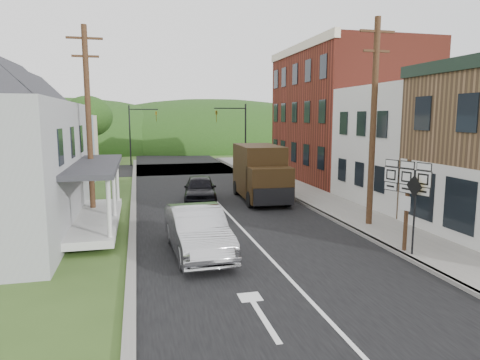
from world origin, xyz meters
TOP-DOWN VIEW (x-y plane):
  - ground at (0.00, 0.00)m, footprint 120.00×120.00m
  - road at (0.00, 10.00)m, footprint 9.00×90.00m
  - cross_road at (0.00, 27.00)m, footprint 60.00×9.00m
  - sidewalk_right at (5.90, 8.00)m, footprint 2.80×55.00m
  - curb_right at (4.55, 8.00)m, footprint 0.20×55.00m
  - curb_left at (-4.65, 8.00)m, footprint 0.30×55.00m
  - storefront_white at (11.30, 7.50)m, footprint 8.00×7.00m
  - storefront_red at (11.30, 17.00)m, footprint 8.00×12.00m
  - house_blue at (-11.00, 17.00)m, footprint 7.14×8.16m
  - house_cream at (-11.50, 26.00)m, footprint 7.14×8.16m
  - utility_pole_right at (5.60, 3.50)m, footprint 1.60×0.26m
  - utility_pole_left at (-6.50, 8.00)m, footprint 1.60×0.26m
  - traffic_signal_right at (4.30, 23.50)m, footprint 2.87×0.20m
  - traffic_signal_left at (-4.30, 30.50)m, footprint 2.87×0.20m
  - tree_left_d at (-9.00, 32.00)m, footprint 4.80×4.80m
  - forested_ridge at (0.00, 55.00)m, footprint 90.00×30.00m
  - silver_sedan at (-2.35, 1.45)m, footprint 2.03×5.18m
  - dark_sedan at (-0.91, 10.78)m, footprint 2.35×4.63m
  - delivery_van at (2.61, 10.50)m, footprint 2.60×5.83m
  - route_sign_cluster at (4.76, -0.31)m, footprint 0.64×1.79m
  - warning_sign at (4.77, -0.74)m, footprint 0.14×0.77m

SIDE VIEW (x-z plane):
  - ground at x=0.00m, z-range 0.00..0.00m
  - road at x=0.00m, z-range -0.01..0.01m
  - cross_road at x=0.00m, z-range -0.01..0.01m
  - forested_ridge at x=0.00m, z-range -8.00..8.00m
  - curb_left at x=-4.65m, z-range 0.00..0.12m
  - sidewalk_right at x=5.90m, z-range 0.00..0.15m
  - curb_right at x=4.55m, z-range 0.00..0.15m
  - dark_sedan at x=-0.91m, z-range 0.00..1.51m
  - silver_sedan at x=-2.35m, z-range 0.00..1.68m
  - delivery_van at x=2.61m, z-range 0.02..3.22m
  - warning_sign at x=4.77m, z-range 0.53..3.31m
  - route_sign_cluster at x=4.76m, z-range 0.63..3.88m
  - storefront_white at x=11.30m, z-range 0.00..6.50m
  - house_blue at x=-11.00m, z-range 0.05..7.33m
  - house_cream at x=-11.50m, z-range 0.05..7.33m
  - traffic_signal_right at x=4.30m, z-range 0.76..6.76m
  - traffic_signal_left at x=-4.30m, z-range 0.76..6.76m
  - utility_pole_right at x=5.60m, z-range 0.16..9.16m
  - utility_pole_left at x=-6.50m, z-range 0.16..9.16m
  - tree_left_d at x=-9.00m, z-range 1.41..8.35m
  - storefront_red at x=11.30m, z-range 0.00..10.00m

